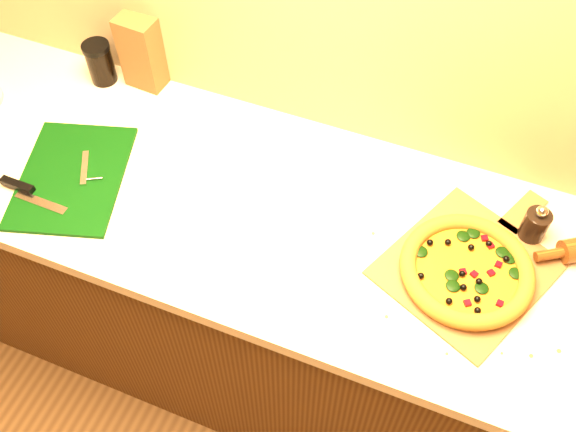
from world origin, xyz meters
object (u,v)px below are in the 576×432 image
(cutting_board, at_px, (70,177))
(pepper_grinder, at_px, (535,225))
(pizza_peel, at_px, (470,265))
(dark_jar, at_px, (100,62))
(pizza, at_px, (466,270))

(cutting_board, xyz_separation_m, pepper_grinder, (1.14, 0.26, 0.04))
(pizza_peel, bearing_deg, pepper_grinder, 73.74)
(dark_jar, bearing_deg, pepper_grinder, -4.71)
(pizza, distance_m, cutting_board, 1.02)
(pizza_peel, relative_size, cutting_board, 1.23)
(pizza, bearing_deg, cutting_board, -175.06)
(pepper_grinder, bearing_deg, dark_jar, 175.29)
(pizza, height_order, pepper_grinder, pepper_grinder)
(pizza, xyz_separation_m, dark_jar, (-1.14, 0.28, 0.04))
(pizza_peel, distance_m, dark_jar, 1.17)
(cutting_board, height_order, dark_jar, dark_jar)
(pizza_peel, xyz_separation_m, pepper_grinder, (0.12, 0.14, 0.04))
(pizza, bearing_deg, pizza_peel, 80.00)
(pizza_peel, height_order, cutting_board, cutting_board)
(pizza_peel, height_order, dark_jar, dark_jar)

